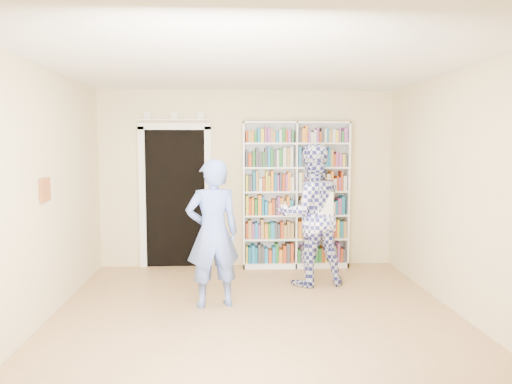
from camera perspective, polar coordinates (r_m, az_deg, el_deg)
floor at (r=5.50m, az=0.08°, el=-14.50°), size 5.00×5.00×0.00m
ceiling at (r=5.24m, az=0.08°, el=14.50°), size 5.00×5.00×0.00m
wall_back at (r=7.69m, az=-1.01°, el=1.51°), size 4.50×0.00×4.50m
wall_left at (r=5.54m, az=-23.84°, el=-0.46°), size 0.00×5.00×5.00m
wall_right at (r=5.78m, az=22.94°, el=-0.20°), size 0.00×5.00×5.00m
bookshelf at (r=7.61m, az=4.54°, el=-0.28°), size 1.61×0.30×2.22m
doorway at (r=7.71m, az=-9.20°, el=0.18°), size 1.10×0.08×2.43m
wall_art at (r=5.72m, az=-22.97°, el=0.24°), size 0.03×0.25×0.25m
man_blue at (r=5.78m, az=-4.95°, el=-4.73°), size 0.70×0.55×1.71m
man_plaid at (r=6.69m, az=6.29°, el=-2.61°), size 1.03×0.86×1.89m
paper_sheet at (r=6.47m, az=7.96°, el=-1.50°), size 0.22×0.09×0.33m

